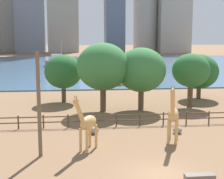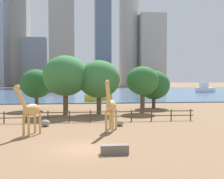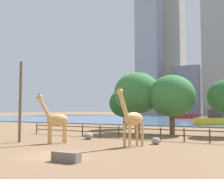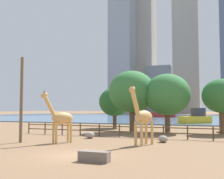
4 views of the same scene
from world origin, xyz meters
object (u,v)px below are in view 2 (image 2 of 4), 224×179
at_px(tree_left_small, 154,85).
at_px(boat_tug, 205,89).
at_px(giraffe_companion, 30,110).
at_px(tree_left_large, 65,76).
at_px(tree_right_tall, 143,81).
at_px(giraffe_tall, 111,106).
at_px(feeding_trough, 115,149).
at_px(tree_right_small, 36,84).
at_px(boat_ferry, 51,89).
at_px(tree_center_broad, 99,79).
at_px(boulder_by_pole, 120,123).
at_px(boulder_near_fence, 45,123).
at_px(boat_sailboat, 99,95).

distance_m(tree_left_small, boat_tug, 52.45).
relative_size(giraffe_companion, tree_left_large, 0.57).
bearing_deg(tree_right_tall, tree_left_small, 60.25).
xyz_separation_m(giraffe_tall, feeding_trough, (-0.64, -8.05, -2.02)).
bearing_deg(tree_right_small, tree_left_small, 1.86).
distance_m(giraffe_tall, tree_right_small, 20.81).
distance_m(giraffe_tall, feeding_trough, 8.33).
xyz_separation_m(tree_right_small, boat_ferry, (-2.81, 50.68, -2.68)).
xyz_separation_m(giraffe_companion, tree_left_small, (16.29, 20.27, 1.63)).
height_order(giraffe_tall, tree_right_small, tree_right_small).
bearing_deg(tree_center_broad, boulder_by_pole, -81.85).
height_order(giraffe_tall, boulder_near_fence, giraffe_tall).
bearing_deg(tree_left_small, tree_right_tall, -119.75).
relative_size(giraffe_tall, boulder_by_pole, 5.91).
relative_size(tree_right_tall, tree_right_small, 1.05).
height_order(tree_left_large, tree_left_small, tree_left_large).
bearing_deg(tree_left_small, tree_center_broad, -145.84).
height_order(giraffe_tall, tree_left_large, tree_left_large).
height_order(giraffe_tall, tree_right_tall, tree_right_tall).
distance_m(tree_left_large, boat_ferry, 57.40).
bearing_deg(boat_ferry, giraffe_tall, -96.97).
bearing_deg(boat_sailboat, tree_center_broad, 37.72).
xyz_separation_m(giraffe_companion, tree_right_small, (-2.43, 19.66, 1.88)).
xyz_separation_m(boulder_by_pole, tree_right_tall, (4.90, 11.09, 4.20)).
relative_size(boulder_by_pole, boat_ferry, 0.10).
bearing_deg(tree_right_small, boat_sailboat, 55.59).
xyz_separation_m(giraffe_tall, tree_left_small, (9.18, 19.02, 1.47)).
relative_size(boulder_near_fence, tree_left_small, 0.15).
bearing_deg(tree_center_broad, boat_sailboat, 85.94).
relative_size(giraffe_companion, boat_tug, 0.57).
bearing_deg(feeding_trough, tree_left_large, 101.55).
xyz_separation_m(giraffe_companion, boulder_near_fence, (0.73, 4.42, -1.83)).
xyz_separation_m(boat_sailboat, boat_tug, (37.00, 28.40, 0.16)).
xyz_separation_m(giraffe_companion, feeding_trough, (6.48, -6.80, -1.86)).
bearing_deg(tree_center_broad, giraffe_tall, -88.80).
height_order(boulder_near_fence, tree_center_broad, tree_center_broad).
bearing_deg(tree_right_tall, boat_tug, 56.70).
xyz_separation_m(feeding_trough, tree_center_broad, (0.37, 20.66, 4.45)).
distance_m(feeding_trough, tree_left_small, 29.01).
height_order(boulder_by_pole, tree_right_small, tree_right_small).
relative_size(tree_center_broad, boat_ferry, 0.90).
height_order(tree_center_broad, boat_sailboat, tree_center_broad).
bearing_deg(feeding_trough, boulder_by_pole, 80.22).
distance_m(boulder_near_fence, boat_tug, 74.35).
bearing_deg(tree_right_tall, feeding_trough, -107.24).
xyz_separation_m(boulder_by_pole, tree_left_small, (8.00, 16.51, 3.48)).
distance_m(giraffe_companion, boat_tug, 78.34).
bearing_deg(boat_ferry, tree_left_large, -99.53).
xyz_separation_m(giraffe_tall, boulder_near_fence, (-6.39, 3.16, -1.99)).
distance_m(boulder_near_fence, feeding_trough, 12.60).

